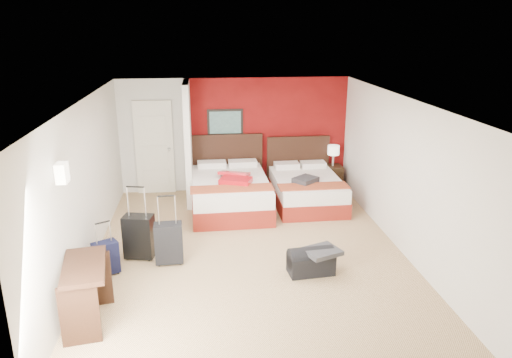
{
  "coord_description": "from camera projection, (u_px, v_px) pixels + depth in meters",
  "views": [
    {
      "loc": [
        -0.7,
        -7.24,
        3.59
      ],
      "look_at": [
        0.2,
        0.8,
        1.0
      ],
      "focal_mm": 34.05,
      "sensor_mm": 36.0,
      "label": 1
    }
  ],
  "objects": [
    {
      "name": "nightstand",
      "position": [
        332.0,
        178.0,
        10.92
      ],
      "size": [
        0.41,
        0.41,
        0.57
      ],
      "primitive_type": "cube",
      "rotation": [
        0.0,
        0.0,
        0.01
      ],
      "color": "black",
      "rests_on": "ground"
    },
    {
      "name": "bed_right",
      "position": [
        307.0,
        191.0,
        10.05
      ],
      "size": [
        1.35,
        1.92,
        0.57
      ],
      "primitive_type": "cube",
      "rotation": [
        0.0,
        0.0,
        0.01
      ],
      "color": "white",
      "rests_on": "ground"
    },
    {
      "name": "ground",
      "position": [
        249.0,
        252.0,
        8.02
      ],
      "size": [
        6.5,
        6.5,
        0.0
      ],
      "primitive_type": "plane",
      "color": "tan",
      "rests_on": "ground"
    },
    {
      "name": "bed_left",
      "position": [
        230.0,
        194.0,
        9.77
      ],
      "size": [
        1.56,
        2.2,
        0.65
      ],
      "primitive_type": "cube",
      "rotation": [
        0.0,
        0.0,
        0.02
      ],
      "color": "white",
      "rests_on": "ground"
    },
    {
      "name": "red_suitcase_open",
      "position": [
        235.0,
        177.0,
        9.57
      ],
      "size": [
        0.83,
        0.96,
        0.1
      ],
      "primitive_type": "cube",
      "rotation": [
        0.0,
        0.0,
        -0.35
      ],
      "color": "red",
      "rests_on": "bed_left"
    },
    {
      "name": "duffel_bag",
      "position": [
        311.0,
        263.0,
        7.28
      ],
      "size": [
        0.71,
        0.42,
        0.34
      ],
      "primitive_type": "cube",
      "rotation": [
        0.0,
        0.0,
        0.1
      ],
      "color": "black",
      "rests_on": "ground"
    },
    {
      "name": "suitcase_charcoal",
      "position": [
        169.0,
        244.0,
        7.55
      ],
      "size": [
        0.44,
        0.28,
        0.63
      ],
      "primitive_type": "cube",
      "rotation": [
        0.0,
        0.0,
        0.04
      ],
      "color": "black",
      "rests_on": "ground"
    },
    {
      "name": "partition_wall",
      "position": [
        188.0,
        143.0,
        10.0
      ],
      "size": [
        0.12,
        1.2,
        2.5
      ],
      "primitive_type": "cube",
      "color": "silver",
      "rests_on": "ground"
    },
    {
      "name": "table_lamp",
      "position": [
        333.0,
        156.0,
        10.77
      ],
      "size": [
        0.31,
        0.31,
        0.46
      ],
      "primitive_type": "cylinder",
      "rotation": [
        0.0,
        0.0,
        -0.2
      ],
      "color": "silver",
      "rests_on": "nightstand"
    },
    {
      "name": "entry_door",
      "position": [
        154.0,
        148.0,
        10.55
      ],
      "size": [
        0.82,
        0.06,
        2.05
      ],
      "primitive_type": "cube",
      "color": "silver",
      "rests_on": "ground"
    },
    {
      "name": "desk",
      "position": [
        87.0,
        294.0,
        5.98
      ],
      "size": [
        0.64,
        1.05,
        0.82
      ],
      "primitive_type": "cube",
      "rotation": [
        0.0,
        0.0,
        0.16
      ],
      "color": "black",
      "rests_on": "ground"
    },
    {
      "name": "jacket_bundle",
      "position": [
        306.0,
        180.0,
        9.65
      ],
      "size": [
        0.57,
        0.56,
        0.11
      ],
      "primitive_type": "cube",
      "rotation": [
        0.0,
        0.0,
        0.7
      ],
      "color": "#36363B",
      "rests_on": "bed_right"
    },
    {
      "name": "suitcase_black",
      "position": [
        139.0,
        238.0,
        7.71
      ],
      "size": [
        0.51,
        0.38,
        0.69
      ],
      "primitive_type": "cube",
      "rotation": [
        0.0,
        0.0,
        -0.21
      ],
      "color": "black",
      "rests_on": "ground"
    },
    {
      "name": "suitcase_navy",
      "position": [
        106.0,
        259.0,
        7.22
      ],
      "size": [
        0.42,
        0.37,
        0.49
      ],
      "primitive_type": "cube",
      "rotation": [
        0.0,
        0.0,
        0.52
      ],
      "color": "black",
      "rests_on": "ground"
    },
    {
      "name": "room_walls",
      "position": [
        165.0,
        158.0,
        8.83
      ],
      "size": [
        5.02,
        6.52,
        2.5
      ],
      "color": "silver",
      "rests_on": "ground"
    },
    {
      "name": "jacket_draped",
      "position": [
        322.0,
        251.0,
        7.19
      ],
      "size": [
        0.62,
        0.58,
        0.07
      ],
      "primitive_type": "cube",
      "rotation": [
        0.0,
        0.0,
        0.38
      ],
      "color": "#36373B",
      "rests_on": "duffel_bag"
    },
    {
      "name": "red_accent_panel",
      "position": [
        268.0,
        134.0,
        10.77
      ],
      "size": [
        3.5,
        0.04,
        2.5
      ],
      "primitive_type": "cube",
      "color": "maroon",
      "rests_on": "ground"
    }
  ]
}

